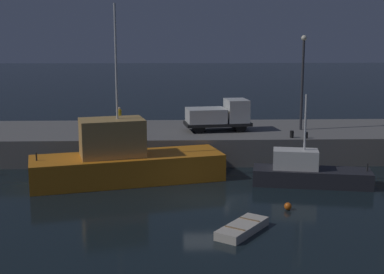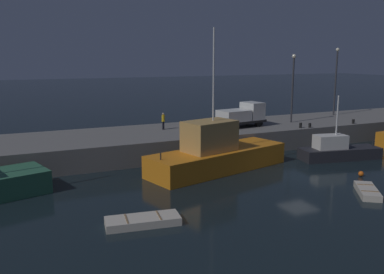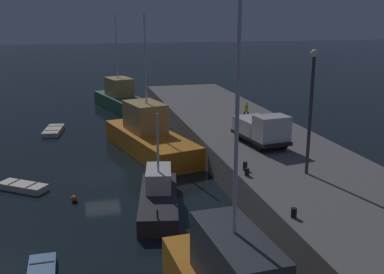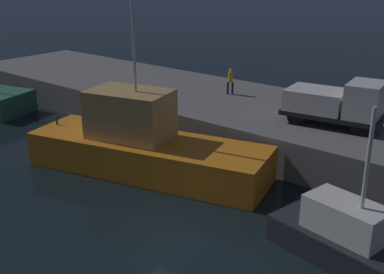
% 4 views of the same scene
% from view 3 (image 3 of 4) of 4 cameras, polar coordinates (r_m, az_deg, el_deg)
% --- Properties ---
extents(ground_plane, '(320.00, 320.00, 0.00)m').
position_cam_3_polar(ground_plane, '(33.79, -11.23, -4.76)').
color(ground_plane, black).
extents(pier_quay, '(56.70, 9.35, 2.02)m').
position_cam_3_polar(pier_quay, '(36.08, 8.71, -1.68)').
color(pier_quay, slate).
rests_on(pier_quay, ground).
extents(fishing_trawler_red, '(12.79, 6.60, 11.28)m').
position_cam_3_polar(fishing_trawler_red, '(38.54, -5.38, 0.07)').
color(fishing_trawler_red, orange).
rests_on(fishing_trawler_red, ground).
extents(fishing_boat_white, '(12.24, 6.36, 11.29)m').
position_cam_3_polar(fishing_boat_white, '(57.01, -8.74, 4.72)').
color(fishing_boat_white, '#2D6647').
rests_on(fishing_boat_white, ground).
extents(fishing_trawler_green, '(7.61, 3.50, 5.76)m').
position_cam_3_polar(fishing_trawler_green, '(27.57, -4.17, -7.34)').
color(fishing_trawler_green, '#232328').
rests_on(fishing_trawler_green, ground).
extents(dinghy_orange_near, '(2.92, 3.40, 0.46)m').
position_cam_3_polar(dinghy_orange_near, '(32.55, -20.28, -5.81)').
color(dinghy_orange_near, beige).
rests_on(dinghy_orange_near, ground).
extents(rowboat_white_mid, '(4.23, 2.06, 0.48)m').
position_cam_3_polar(rowboat_white_mid, '(47.06, -16.85, 0.78)').
color(rowboat_white_mid, beige).
rests_on(rowboat_white_mid, ground).
extents(mooring_buoy_near, '(0.41, 0.41, 0.41)m').
position_cam_3_polar(mooring_buoy_near, '(29.60, -14.45, -7.43)').
color(mooring_buoy_near, orange).
rests_on(mooring_buoy_near, ground).
extents(lamp_post_west, '(0.44, 0.44, 7.35)m').
position_cam_3_polar(lamp_post_west, '(27.36, 14.60, 4.20)').
color(lamp_post_west, '#38383D').
rests_on(lamp_post_west, pier_quay).
extents(utility_truck, '(5.32, 2.92, 2.44)m').
position_cam_3_polar(utility_truck, '(33.58, 8.66, 1.00)').
color(utility_truck, black).
rests_on(utility_truck, pier_quay).
extents(dockworker, '(0.43, 0.43, 1.67)m').
position_cam_3_polar(dockworker, '(41.49, 6.78, 3.37)').
color(dockworker, black).
rests_on(dockworker, pier_quay).
extents(bollard_west, '(0.28, 0.28, 0.46)m').
position_cam_3_polar(bollard_west, '(27.34, 6.86, -4.34)').
color(bollard_west, black).
rests_on(bollard_west, pier_quay).
extents(bollard_central, '(0.28, 0.28, 0.47)m').
position_cam_3_polar(bollard_central, '(22.29, 12.56, -9.19)').
color(bollard_central, black).
rests_on(bollard_central, pier_quay).
extents(bollard_east, '(0.28, 0.28, 0.52)m').
position_cam_3_polar(bollard_east, '(28.27, 6.62, -3.61)').
color(bollard_east, black).
rests_on(bollard_east, pier_quay).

